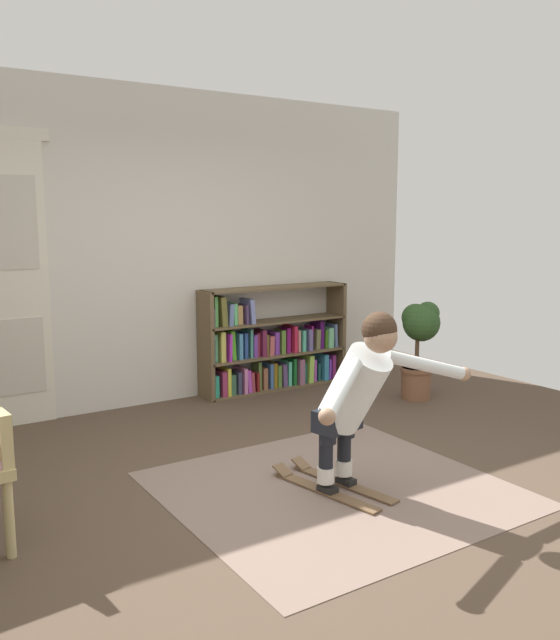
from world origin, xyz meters
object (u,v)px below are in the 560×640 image
skis_pair (331,485)px  bookshelf (270,347)px  potted_plant (420,337)px  person_skier (358,388)px

skis_pair → bookshelf: bearing=66.9°
potted_plant → person_skier: size_ratio=0.67×
potted_plant → skis_pair: (-2.03, -1.28, -0.58)m
potted_plant → skis_pair: 2.47m
person_skier → potted_plant: bearing=36.8°
bookshelf → skis_pair: size_ratio=1.79×
bookshelf → potted_plant: bearing=-45.8°
bookshelf → potted_plant: 1.49m
person_skier → skis_pair: bearing=101.3°
potted_plant → person_skier: 2.48m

